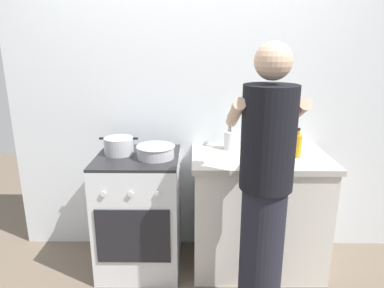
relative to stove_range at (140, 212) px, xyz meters
The scene contains 10 objects.
ground 0.59m from the stove_range, 22.87° to the right, with size 6.00×6.00×0.00m, color #6B5B4C.
back_wall 1.03m from the stove_range, 32.64° to the left, with size 3.20×0.10×2.50m.
countertop 0.90m from the stove_range, ahead, with size 1.00×0.60×0.90m.
stove_range is the anchor object (origin of this frame).
pot 0.53m from the stove_range, 160.28° to the left, with size 0.28×0.22×0.12m.
mixing_bowl 0.52m from the stove_range, 14.42° to the right, with size 0.28×0.28×0.09m.
utensil_crock 0.90m from the stove_range, 14.28° to the left, with size 0.10×0.10×0.32m.
spice_bottle 1.09m from the stove_range, ahead, with size 0.04×0.04×0.09m.
oil_bottle 1.27m from the stove_range, ahead, with size 0.06×0.06×0.21m.
person 1.08m from the stove_range, 34.23° to the right, with size 0.41×0.50×1.70m.
Camera 1 is at (0.07, -2.24, 1.68)m, focal length 32.32 mm.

